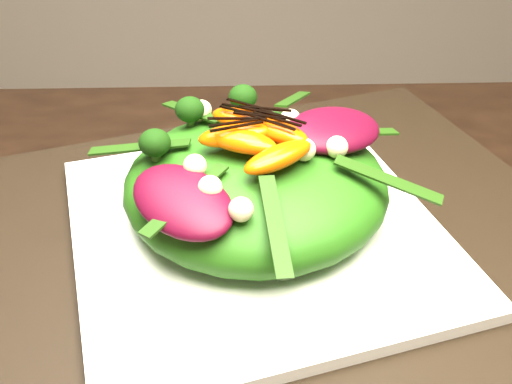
{
  "coord_description": "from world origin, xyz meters",
  "views": [
    {
      "loc": [
        -0.26,
        -0.23,
        1.07
      ],
      "look_at": [
        -0.25,
        0.15,
        0.8
      ],
      "focal_mm": 42.0,
      "sensor_mm": 36.0,
      "label": 1
    }
  ],
  "objects_px": {
    "plate_base": "(256,231)",
    "placemat": "(256,238)",
    "orange_segment": "(254,125)",
    "salad_bowl": "(256,216)",
    "lettuce_mound": "(256,184)"
  },
  "relations": [
    {
      "from": "plate_base",
      "to": "placemat",
      "type": "bearing_deg",
      "value": -135.0
    },
    {
      "from": "placemat",
      "to": "orange_segment",
      "type": "xyz_separation_m",
      "value": [
        -0.0,
        0.02,
        0.1
      ]
    },
    {
      "from": "orange_segment",
      "to": "salad_bowl",
      "type": "bearing_deg",
      "value": -86.91
    },
    {
      "from": "lettuce_mound",
      "to": "orange_segment",
      "type": "relative_size",
      "value": 3.7
    },
    {
      "from": "salad_bowl",
      "to": "lettuce_mound",
      "type": "relative_size",
      "value": 1.21
    },
    {
      "from": "placemat",
      "to": "lettuce_mound",
      "type": "bearing_deg",
      "value": 0.0
    },
    {
      "from": "salad_bowl",
      "to": "orange_segment",
      "type": "xyz_separation_m",
      "value": [
        -0.0,
        0.02,
        0.07
      ]
    },
    {
      "from": "placemat",
      "to": "orange_segment",
      "type": "relative_size",
      "value": 9.7
    },
    {
      "from": "plate_base",
      "to": "orange_segment",
      "type": "height_order",
      "value": "orange_segment"
    },
    {
      "from": "lettuce_mound",
      "to": "plate_base",
      "type": "bearing_deg",
      "value": 90.0
    },
    {
      "from": "placemat",
      "to": "lettuce_mound",
      "type": "height_order",
      "value": "lettuce_mound"
    },
    {
      "from": "lettuce_mound",
      "to": "orange_segment",
      "type": "height_order",
      "value": "orange_segment"
    },
    {
      "from": "salad_bowl",
      "to": "plate_base",
      "type": "bearing_deg",
      "value": 0.0
    },
    {
      "from": "orange_segment",
      "to": "placemat",
      "type": "bearing_deg",
      "value": -86.91
    },
    {
      "from": "plate_base",
      "to": "salad_bowl",
      "type": "distance_m",
      "value": 0.01
    }
  ]
}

